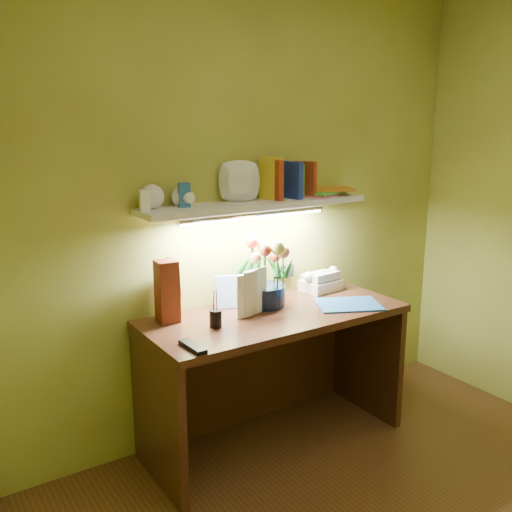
{
  "coord_description": "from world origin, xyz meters",
  "views": [
    {
      "loc": [
        -1.64,
        -1.13,
        1.73
      ],
      "look_at": [
        -0.02,
        1.35,
        1.03
      ],
      "focal_mm": 40.0,
      "sensor_mm": 36.0,
      "label": 1
    }
  ],
  "objects_px": {
    "flower_bouquet": "(265,270)",
    "telephone": "(321,280)",
    "desk": "(274,378)",
    "desk_clock": "(332,280)",
    "whisky_bottle": "(169,288)"
  },
  "relations": [
    {
      "from": "flower_bouquet",
      "to": "telephone",
      "type": "height_order",
      "value": "flower_bouquet"
    },
    {
      "from": "desk",
      "to": "desk_clock",
      "type": "distance_m",
      "value": 0.73
    },
    {
      "from": "telephone",
      "to": "desk_clock",
      "type": "height_order",
      "value": "telephone"
    },
    {
      "from": "desk",
      "to": "desk_clock",
      "type": "relative_size",
      "value": 18.55
    },
    {
      "from": "desk",
      "to": "telephone",
      "type": "relative_size",
      "value": 6.42
    },
    {
      "from": "desk",
      "to": "desk_clock",
      "type": "height_order",
      "value": "desk_clock"
    },
    {
      "from": "desk_clock",
      "to": "whisky_bottle",
      "type": "xyz_separation_m",
      "value": [
        -1.06,
        0.02,
        0.12
      ]
    },
    {
      "from": "desk",
      "to": "desk_clock",
      "type": "xyz_separation_m",
      "value": [
        0.57,
        0.21,
        0.41
      ]
    },
    {
      "from": "flower_bouquet",
      "to": "whisky_bottle",
      "type": "height_order",
      "value": "flower_bouquet"
    },
    {
      "from": "telephone",
      "to": "flower_bouquet",
      "type": "bearing_deg",
      "value": -179.84
    },
    {
      "from": "desk",
      "to": "telephone",
      "type": "height_order",
      "value": "telephone"
    },
    {
      "from": "flower_bouquet",
      "to": "desk_clock",
      "type": "distance_m",
      "value": 0.57
    },
    {
      "from": "desk",
      "to": "desk_clock",
      "type": "bearing_deg",
      "value": 19.91
    },
    {
      "from": "flower_bouquet",
      "to": "whisky_bottle",
      "type": "xyz_separation_m",
      "value": [
        -0.52,
        0.1,
        -0.04
      ]
    },
    {
      "from": "flower_bouquet",
      "to": "telephone",
      "type": "xyz_separation_m",
      "value": [
        0.43,
        0.05,
        -0.13
      ]
    }
  ]
}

